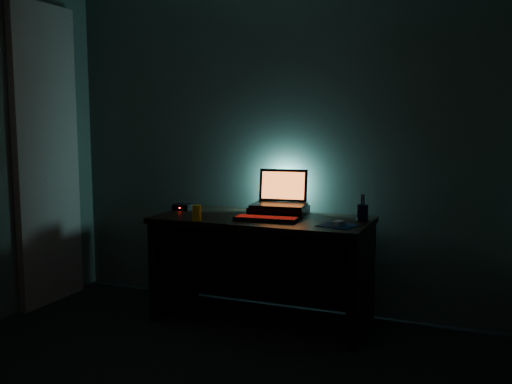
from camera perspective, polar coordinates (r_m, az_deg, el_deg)
room at (r=2.51m, az=-12.99°, el=3.05°), size 3.50×4.00×2.50m
desk at (r=4.10m, az=0.90°, el=-5.97°), size 1.50×0.70×0.75m
curtain at (r=4.69m, az=-20.17°, el=3.38°), size 0.06×0.65×2.30m
riser at (r=4.11m, az=2.30°, el=-1.85°), size 0.43×0.34×0.06m
laptop at (r=4.14m, az=2.48°, el=-0.52°), size 0.40×0.32×0.26m
keyboard at (r=3.86m, az=1.02°, el=-2.69°), size 0.44×0.17×0.03m
mousepad at (r=3.71m, az=8.22°, el=-3.34°), size 0.27×0.25×0.00m
mouse at (r=3.70m, az=8.23°, el=-3.10°), size 0.08×0.10×0.03m
pen_cup at (r=3.91m, az=10.59°, el=-2.06°), size 0.09×0.09×0.11m
juice_glass at (r=3.87m, az=-5.95°, el=-2.10°), size 0.06×0.06×0.11m
router at (r=4.36m, az=-7.31°, el=-1.49°), size 0.13×0.11×0.04m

